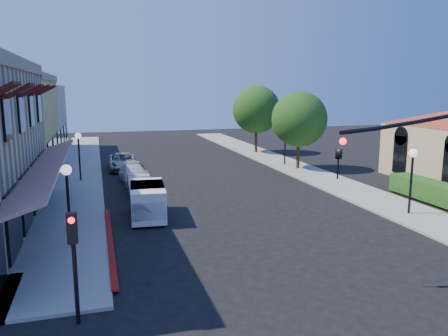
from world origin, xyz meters
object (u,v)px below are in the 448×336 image
object	(u,v)px
lamppost_right_near	(412,165)
lamppost_right_far	(285,135)
street_tree_b	(256,109)
lamppost_left_near	(67,185)
secondary_signal	(73,248)
parked_car_a	(148,202)
white_van	(148,199)
parked_car_b	(139,185)
parked_car_d	(123,161)
lamppost_left_far	(79,144)
parked_car_c	(134,174)
street_tree_a	(299,119)

from	to	relation	value
lamppost_right_near	lamppost_right_far	size ratio (longest dim) A/B	1.00
street_tree_b	lamppost_right_far	bearing A→B (deg)	-92.15
street_tree_b	lamppost_left_near	size ratio (longest dim) A/B	1.97
secondary_signal	lamppost_right_near	bearing A→B (deg)	21.78
lamppost_right_near	parked_car_a	world-z (taller)	lamppost_right_near
white_van	parked_car_b	size ratio (longest dim) A/B	1.02
secondary_signal	parked_car_d	bearing A→B (deg)	83.58
lamppost_left_far	parked_car_c	size ratio (longest dim) A/B	0.81
street_tree_a	white_van	distance (m)	17.55
lamppost_right_near	parked_car_c	world-z (taller)	lamppost_right_near
lamppost_right_near	lamppost_right_far	world-z (taller)	same
lamppost_left_near	parked_car_b	world-z (taller)	lamppost_left_near
lamppost_right_far	parked_car_a	bearing A→B (deg)	-137.94
lamppost_right_near	parked_car_b	distance (m)	16.07
street_tree_b	white_van	world-z (taller)	street_tree_b
street_tree_b	parked_car_b	xyz separation A→B (m)	(-13.60, -15.22, -3.89)
street_tree_b	white_van	bearing A→B (deg)	-123.59
street_tree_a	lamppost_right_far	bearing A→B (deg)	98.53
lamppost_left_far	lamppost_right_near	bearing A→B (deg)	-39.47
secondary_signal	lamppost_right_near	xyz separation A→B (m)	(16.50, 6.59, 0.42)
lamppost_left_far	lamppost_right_far	xyz separation A→B (m)	(17.00, 2.00, 0.00)
lamppost_right_near	parked_car_d	xyz separation A→B (m)	(-13.73, 18.00, -2.05)
lamppost_left_near	parked_car_b	distance (m)	9.75
lamppost_left_near	parked_car_d	bearing A→B (deg)	79.71
parked_car_b	parked_car_c	distance (m)	3.55
parked_car_d	lamppost_right_near	bearing A→B (deg)	-52.14
white_van	street_tree_a	bearing A→B (deg)	37.72
white_van	secondary_signal	bearing A→B (deg)	-107.42
secondary_signal	parked_car_b	xyz separation A→B (m)	(3.20, 15.37, -1.67)
parked_car_a	parked_car_d	bearing A→B (deg)	91.49
lamppost_left_far	parked_car_d	xyz separation A→B (m)	(3.27, 4.00, -2.05)
street_tree_a	parked_car_a	xyz separation A→B (m)	(-13.60, -10.00, -3.51)
street_tree_a	parked_car_b	size ratio (longest dim) A/B	1.64
secondary_signal	parked_car_c	distance (m)	19.26
lamppost_left_near	white_van	bearing A→B (deg)	43.32
street_tree_a	parked_car_d	xyz separation A→B (m)	(-14.03, 4.00, -3.51)
parked_car_a	parked_car_d	size ratio (longest dim) A/B	0.81
lamppost_left_near	lamppost_right_far	bearing A→B (deg)	43.26
street_tree_a	parked_car_b	bearing A→B (deg)	-158.99
lamppost_left_far	lamppost_right_near	size ratio (longest dim) A/B	1.00
lamppost_left_near	parked_car_a	bearing A→B (deg)	47.23
secondary_signal	lamppost_right_near	world-z (taller)	lamppost_right_near
secondary_signal	lamppost_left_near	bearing A→B (deg)	94.34
lamppost_left_far	white_van	xyz separation A→B (m)	(3.65, -10.56, -1.73)
parked_car_a	parked_car_b	bearing A→B (deg)	89.72
lamppost_right_far	parked_car_d	distance (m)	14.03
street_tree_b	parked_car_b	size ratio (longest dim) A/B	1.78
white_van	parked_car_d	bearing A→B (deg)	91.50
lamppost_left_near	street_tree_a	bearing A→B (deg)	38.98
street_tree_a	lamppost_left_near	bearing A→B (deg)	-141.02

